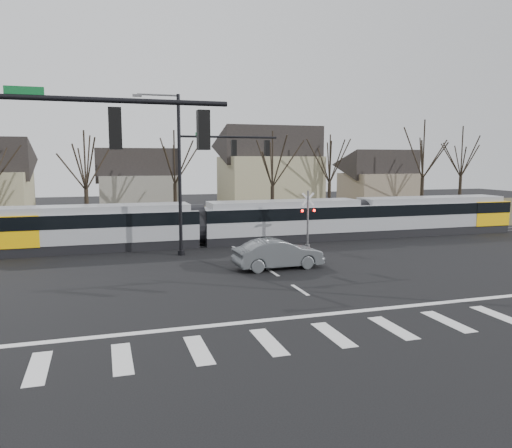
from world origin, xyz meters
name	(u,v)px	position (x,y,z in m)	size (l,w,h in m)	color
ground	(317,301)	(0.00, 0.00, 0.00)	(140.00, 140.00, 0.00)	black
grass_verge	(191,219)	(0.00, 32.00, 0.01)	(140.00, 28.00, 0.01)	#38331E
crosswalk	(363,331)	(0.00, -4.00, 0.01)	(27.00, 2.60, 0.01)	silver
stop_line	(336,313)	(0.00, -1.80, 0.01)	(28.00, 0.35, 0.01)	silver
lane_dashes	(228,243)	(0.00, 16.00, 0.01)	(0.18, 30.00, 0.01)	silver
rail_pair	(229,243)	(0.00, 15.80, 0.03)	(90.00, 1.52, 0.06)	#59595E
tram	(282,219)	(4.24, 16.00, 1.67)	(40.37, 3.00, 3.06)	gray
sedan	(278,254)	(0.63, 6.82, 0.84)	(5.16, 2.04, 1.67)	#4D5054
signal_pole_near_left	(33,177)	(-10.41, -6.00, 5.70)	(9.28, 0.44, 10.20)	black
signal_pole_far	(204,167)	(-2.41, 12.50, 5.70)	(9.28, 0.44, 10.20)	black
rail_crossing_signal	(308,221)	(5.00, 12.79, 1.89)	(1.08, 0.36, 4.00)	#59595B
tree_row	(222,172)	(2.00, 26.00, 5.00)	(59.20, 7.20, 10.00)	black
house_b	(138,180)	(-5.00, 36.00, 3.97)	(8.64, 7.56, 7.65)	slate
house_c	(269,168)	(9.00, 33.00, 5.23)	(10.80, 8.64, 10.10)	gray
house_d	(379,178)	(24.00, 35.00, 3.97)	(8.64, 7.56, 7.65)	#6E6251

